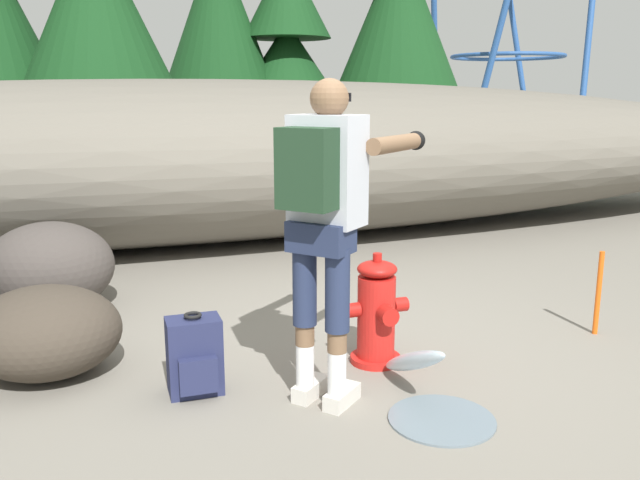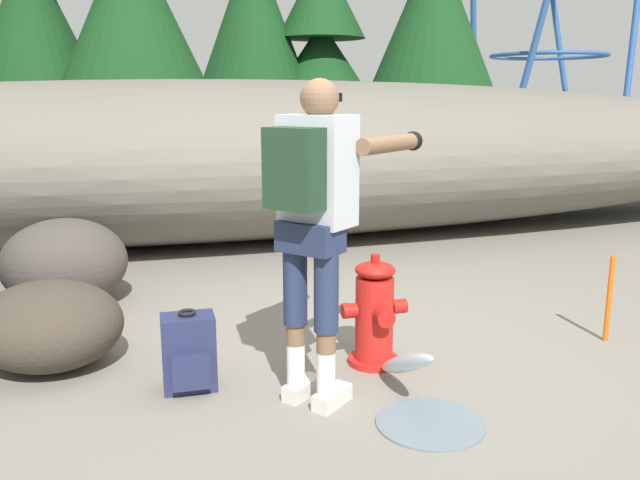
% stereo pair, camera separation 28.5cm
% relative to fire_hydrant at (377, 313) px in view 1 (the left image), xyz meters
% --- Properties ---
extents(ground_plane, '(56.00, 56.00, 0.04)m').
position_rel_fire_hydrant_xyz_m(ground_plane, '(-0.17, 0.02, -0.34)').
color(ground_plane, slate).
extents(dirt_embankment, '(17.15, 3.20, 1.83)m').
position_rel_fire_hydrant_xyz_m(dirt_embankment, '(-0.17, 4.04, 0.59)').
color(dirt_embankment, '#666056').
rests_on(dirt_embankment, ground_plane).
extents(fire_hydrant, '(0.42, 0.37, 0.71)m').
position_rel_fire_hydrant_xyz_m(fire_hydrant, '(0.00, 0.00, 0.00)').
color(fire_hydrant, red).
rests_on(fire_hydrant, ground_plane).
extents(hydrant_water_jet, '(0.56, 0.95, 0.41)m').
position_rel_fire_hydrant_xyz_m(hydrant_water_jet, '(0.00, -0.60, -0.19)').
color(hydrant_water_jet, silver).
rests_on(hydrant_water_jet, ground_plane).
extents(utility_worker, '(0.99, 0.92, 1.74)m').
position_rel_fire_hydrant_xyz_m(utility_worker, '(-0.48, -0.39, 0.79)').
color(utility_worker, beige).
rests_on(utility_worker, ground_plane).
extents(spare_backpack, '(0.30, 0.29, 0.47)m').
position_rel_fire_hydrant_xyz_m(spare_backpack, '(-1.14, -0.05, -0.11)').
color(spare_backpack, '#23284C').
rests_on(spare_backpack, ground_plane).
extents(boulder_mid, '(1.10, 1.05, 0.55)m').
position_rel_fire_hydrant_xyz_m(boulder_mid, '(-1.94, 0.51, -0.05)').
color(boulder_mid, '#3D352B').
rests_on(boulder_mid, ground_plane).
extents(boulder_small, '(1.12, 1.06, 0.71)m').
position_rel_fire_hydrant_xyz_m(boulder_small, '(-1.95, 1.79, 0.03)').
color(boulder_small, '#433D39').
rests_on(boulder_small, ground_plane).
extents(pine_tree_far_right, '(2.88, 2.88, 4.59)m').
position_rel_fire_hydrant_xyz_m(pine_tree_far_right, '(2.66, 10.34, 2.20)').
color(pine_tree_far_right, '#47331E').
rests_on(pine_tree_far_right, ground_plane).
extents(survey_stake, '(0.04, 0.04, 0.60)m').
position_rel_fire_hydrant_xyz_m(survey_stake, '(1.67, -0.07, -0.02)').
color(survey_stake, '#E55914').
rests_on(survey_stake, ground_plane).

